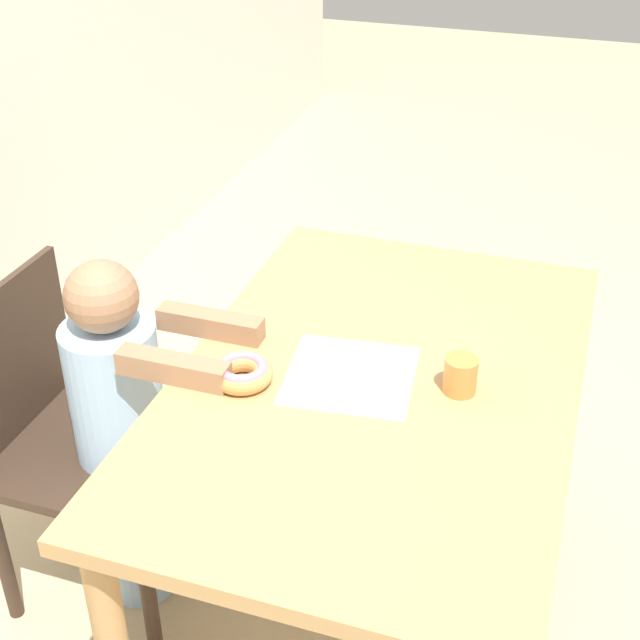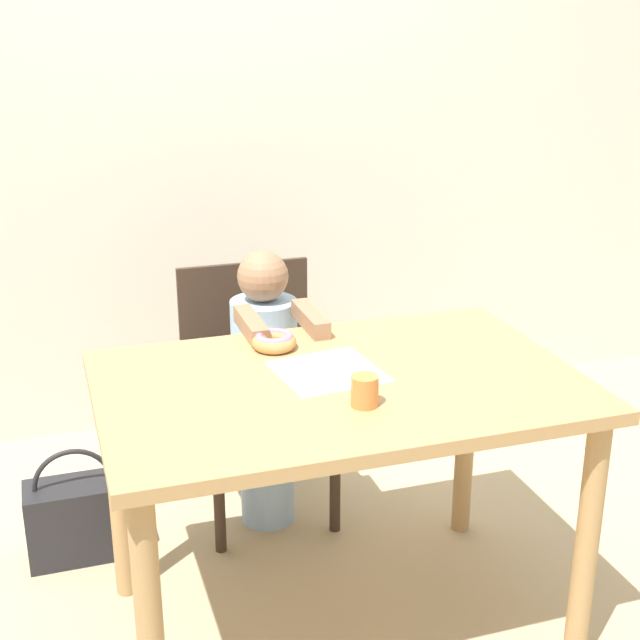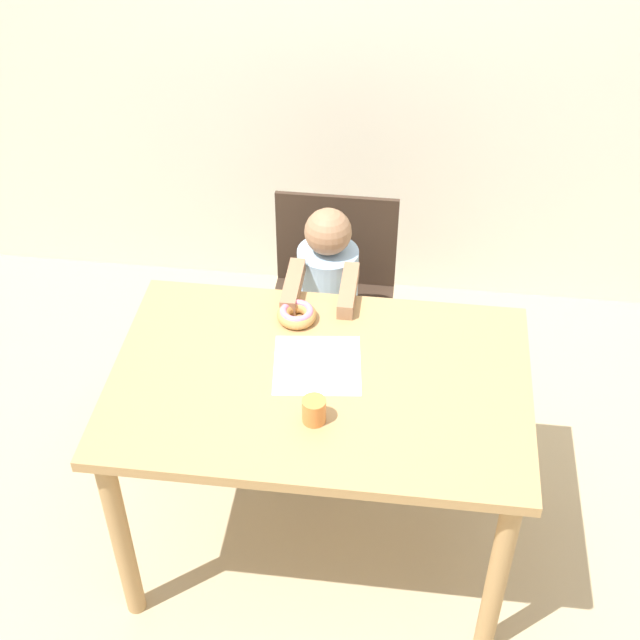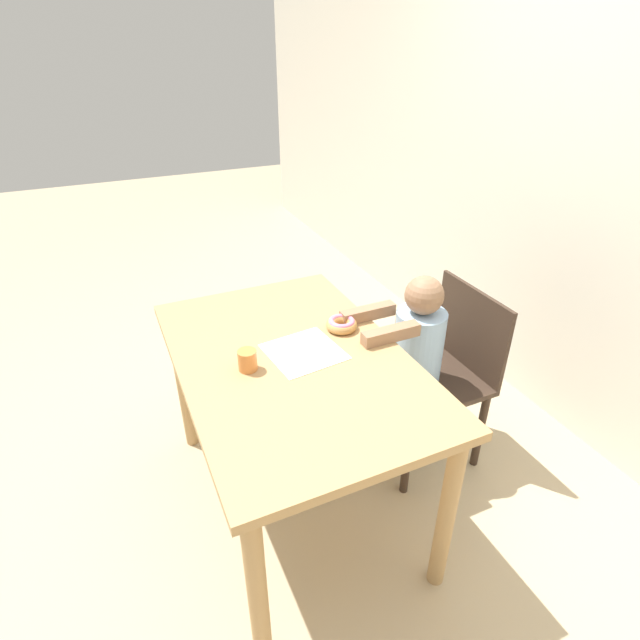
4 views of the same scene
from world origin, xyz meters
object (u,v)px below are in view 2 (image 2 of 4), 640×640
object	(u,v)px
child_figure	(266,388)
chair	(256,384)
donut	(274,341)
handbag	(77,517)
cup	(365,391)

from	to	relation	value
child_figure	chair	bearing A→B (deg)	90.00
donut	handbag	size ratio (longest dim) A/B	0.33
chair	handbag	distance (m)	0.71
child_figure	donut	world-z (taller)	child_figure
donut	child_figure	bearing A→B (deg)	80.22
child_figure	handbag	world-z (taller)	child_figure
chair	donut	xyz separation A→B (m)	(-0.06, -0.46, 0.33)
child_figure	cup	bearing A→B (deg)	-86.13
child_figure	cup	xyz separation A→B (m)	(0.05, -0.75, 0.31)
chair	child_figure	bearing A→B (deg)	-90.00
cup	donut	bearing A→B (deg)	104.53
chair	child_figure	xyz separation A→B (m)	(-0.00, -0.13, 0.04)
chair	cup	world-z (taller)	cup
cup	child_figure	bearing A→B (deg)	93.87
chair	handbag	size ratio (longest dim) A/B	2.21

